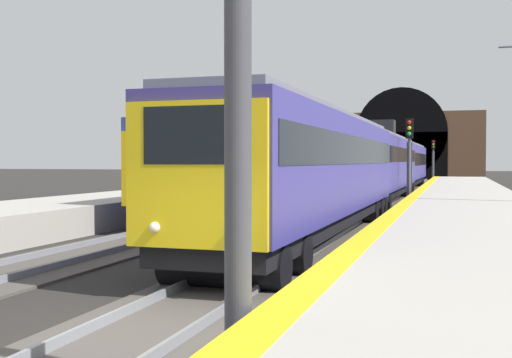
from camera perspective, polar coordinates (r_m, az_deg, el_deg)
The scene contains 9 objects.
ground_plane at distance 9.19m, azimuth -10.75°, elevation -14.03°, with size 320.00×320.00×0.00m, color #282623.
platform_right at distance 8.07m, azimuth 20.30°, elevation -12.71°, with size 112.00×4.67×0.98m, color #ADA89E.
platform_right_edge_strip at distance 8.12m, azimuth 5.30°, elevation -8.94°, with size 112.00×0.50×0.01m, color yellow.
track_main_line at distance 9.18m, azimuth -10.75°, elevation -13.78°, with size 160.00×2.80×0.21m.
train_main_approaching at distance 38.42m, azimuth 11.04°, elevation 1.27°, with size 55.74×2.92×4.86m.
train_adjacent_platform at distance 40.48m, azimuth 4.07°, elevation 1.44°, with size 41.83×3.05×5.01m.
railway_signal_mid at distance 34.48m, azimuth 13.50°, elevation 2.23°, with size 0.39×0.38×4.70m.
railway_signal_far at distance 73.97m, azimuth 15.52°, elevation 1.92°, with size 0.39×0.38×4.82m.
tunnel_portal at distance 87.05m, azimuth 12.86°, elevation 2.90°, with size 2.94×20.94×12.09m.
Camera 1 is at (-7.81, -4.17, 2.47)m, focal length 44.90 mm.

